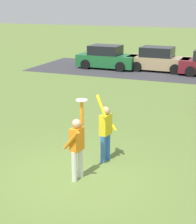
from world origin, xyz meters
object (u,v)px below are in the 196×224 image
object	(u,v)px
person_catcher	(77,144)
frisbee_disc	(82,100)
parked_car_green	(107,58)
parked_car_tan	(158,60)
person_defender	(106,129)

from	to	relation	value
person_catcher	frisbee_disc	size ratio (longest dim) A/B	7.25
parked_car_green	person_catcher	bearing A→B (deg)	-71.29
person_catcher	parked_car_tan	bearing A→B (deg)	17.27
person_catcher	person_defender	world-z (taller)	person_catcher
parked_car_green	parked_car_tan	xyz separation A→B (m)	(3.55, 0.39, 0.00)
frisbee_disc	parked_car_green	world-z (taller)	frisbee_disc
person_defender	parked_car_green	world-z (taller)	person_defender
frisbee_disc	parked_car_green	size ratio (longest dim) A/B	0.07
parked_car_green	parked_car_tan	world-z (taller)	same
frisbee_disc	parked_car_tan	xyz separation A→B (m)	(-1.47, 15.93, -1.37)
parked_car_green	parked_car_tan	bearing A→B (deg)	7.49
frisbee_disc	parked_car_green	bearing A→B (deg)	107.93
person_catcher	person_defender	size ratio (longest dim) A/B	1.02
person_defender	frisbee_disc	bearing A→B (deg)	0.00
parked_car_green	parked_car_tan	size ratio (longest dim) A/B	1.00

